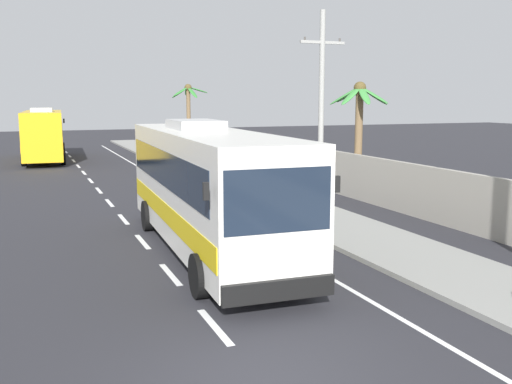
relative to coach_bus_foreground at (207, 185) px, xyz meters
The scene contains 9 objects.
sidewalk_kerb 5.80m from the coach_bus_foreground, 18.40° to the left, with size 3.20×90.00×0.14m, color gray.
lane_markings 6.65m from the coach_bus_foreground, 83.83° to the left, with size 3.86×71.00×0.01m.
boundary_wall 10.70m from the coach_bus_foreground, 32.50° to the left, with size 0.24×60.00×2.03m, color #9E998E.
coach_bus_foreground is the anchor object (origin of this frame).
coach_bus_far_lane 29.21m from the coach_bus_foreground, 96.99° to the left, with size 3.48×11.09×3.88m.
motorcycle_beside_bus 10.30m from the coach_bus_foreground, 74.64° to the left, with size 0.56×1.96×1.58m.
utility_pole_mid 9.96m from the coach_bus_foreground, 41.98° to the left, with size 2.11×0.24×8.24m.
palm_nearest 28.79m from the coach_bus_foreground, 75.82° to the left, with size 2.97×2.90×5.62m.
palm_third 11.56m from the coach_bus_foreground, 35.90° to the left, with size 2.70×2.79×5.27m.
Camera 1 is at (-3.34, -7.99, 4.51)m, focal length 40.89 mm.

